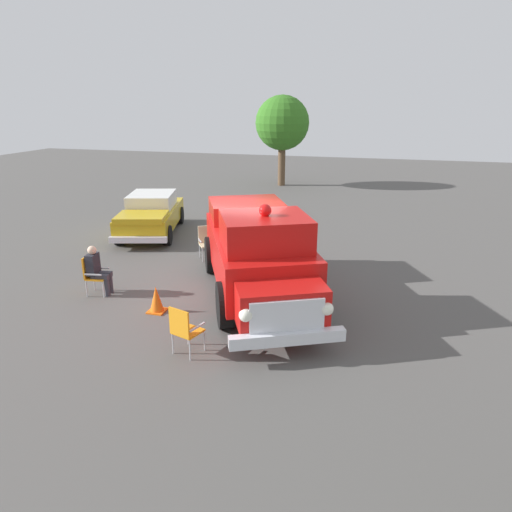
{
  "coord_description": "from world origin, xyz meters",
  "views": [
    {
      "loc": [
        -3.57,
        11.26,
        4.76
      ],
      "look_at": [
        -0.62,
        0.57,
        1.0
      ],
      "focal_mm": 32.47,
      "sensor_mm": 36.0,
      "label": 1
    }
  ],
  "objects_px": {
    "lawn_chair_spare": "(184,328)",
    "spectator_seated": "(97,268)",
    "classic_hot_rod": "(151,214)",
    "traffic_cone": "(156,300)",
    "oak_tree_left": "(282,123)",
    "vintage_fire_truck": "(258,252)",
    "lawn_chair_by_car": "(207,240)",
    "lawn_chair_near_truck": "(93,272)"
  },
  "relations": [
    {
      "from": "classic_hot_rod",
      "to": "lawn_chair_by_car",
      "type": "distance_m",
      "value": 3.64
    },
    {
      "from": "lawn_chair_spare",
      "to": "traffic_cone",
      "type": "height_order",
      "value": "lawn_chair_spare"
    },
    {
      "from": "lawn_chair_by_car",
      "to": "traffic_cone",
      "type": "xyz_separation_m",
      "value": [
        -0.28,
        4.01,
        -0.28
      ]
    },
    {
      "from": "lawn_chair_near_truck",
      "to": "lawn_chair_by_car",
      "type": "distance_m",
      "value": 3.88
    },
    {
      "from": "lawn_chair_spare",
      "to": "classic_hot_rod",
      "type": "bearing_deg",
      "value": -58.52
    },
    {
      "from": "lawn_chair_near_truck",
      "to": "lawn_chair_by_car",
      "type": "xyz_separation_m",
      "value": [
        -1.76,
        -3.46,
        0.0
      ]
    },
    {
      "from": "lawn_chair_by_car",
      "to": "spectator_seated",
      "type": "distance_m",
      "value": 3.81
    },
    {
      "from": "spectator_seated",
      "to": "oak_tree_left",
      "type": "relative_size",
      "value": 0.26
    },
    {
      "from": "oak_tree_left",
      "to": "classic_hot_rod",
      "type": "bearing_deg",
      "value": 77.97
    },
    {
      "from": "vintage_fire_truck",
      "to": "lawn_chair_spare",
      "type": "relative_size",
      "value": 6.18
    },
    {
      "from": "spectator_seated",
      "to": "traffic_cone",
      "type": "xyz_separation_m",
      "value": [
        -1.92,
        0.57,
        -0.39
      ]
    },
    {
      "from": "traffic_cone",
      "to": "lawn_chair_spare",
      "type": "bearing_deg",
      "value": 131.32
    },
    {
      "from": "lawn_chair_near_truck",
      "to": "traffic_cone",
      "type": "height_order",
      "value": "lawn_chair_near_truck"
    },
    {
      "from": "lawn_chair_spare",
      "to": "lawn_chair_near_truck",
      "type": "bearing_deg",
      "value": -32.07
    },
    {
      "from": "classic_hot_rod",
      "to": "spectator_seated",
      "type": "distance_m",
      "value": 5.66
    },
    {
      "from": "lawn_chair_near_truck",
      "to": "lawn_chair_spare",
      "type": "relative_size",
      "value": 1.0
    },
    {
      "from": "lawn_chair_by_car",
      "to": "lawn_chair_spare",
      "type": "relative_size",
      "value": 1.0
    },
    {
      "from": "classic_hot_rod",
      "to": "lawn_chair_spare",
      "type": "height_order",
      "value": "classic_hot_rod"
    },
    {
      "from": "oak_tree_left",
      "to": "traffic_cone",
      "type": "height_order",
      "value": "oak_tree_left"
    },
    {
      "from": "vintage_fire_truck",
      "to": "spectator_seated",
      "type": "relative_size",
      "value": 4.89
    },
    {
      "from": "vintage_fire_truck",
      "to": "lawn_chair_spare",
      "type": "height_order",
      "value": "vintage_fire_truck"
    },
    {
      "from": "lawn_chair_spare",
      "to": "spectator_seated",
      "type": "distance_m",
      "value": 4.01
    },
    {
      "from": "lawn_chair_by_car",
      "to": "lawn_chair_spare",
      "type": "bearing_deg",
      "value": 106.9
    },
    {
      "from": "lawn_chair_spare",
      "to": "spectator_seated",
      "type": "xyz_separation_m",
      "value": [
        3.35,
        -2.2,
        0.11
      ]
    },
    {
      "from": "lawn_chair_near_truck",
      "to": "lawn_chair_spare",
      "type": "height_order",
      "value": "same"
    },
    {
      "from": "vintage_fire_truck",
      "to": "oak_tree_left",
      "type": "bearing_deg",
      "value": -79.66
    },
    {
      "from": "lawn_chair_near_truck",
      "to": "vintage_fire_truck",
      "type": "bearing_deg",
      "value": -166.79
    },
    {
      "from": "spectator_seated",
      "to": "oak_tree_left",
      "type": "xyz_separation_m",
      "value": [
        -1.06,
        -16.88,
        2.79
      ]
    },
    {
      "from": "classic_hot_rod",
      "to": "traffic_cone",
      "type": "relative_size",
      "value": 7.4
    },
    {
      "from": "lawn_chair_spare",
      "to": "spectator_seated",
      "type": "bearing_deg",
      "value": -33.31
    },
    {
      "from": "classic_hot_rod",
      "to": "lawn_chair_by_car",
      "type": "bearing_deg",
      "value": 145.51
    },
    {
      "from": "vintage_fire_truck",
      "to": "classic_hot_rod",
      "type": "distance_m",
      "value": 7.03
    },
    {
      "from": "lawn_chair_near_truck",
      "to": "traffic_cone",
      "type": "xyz_separation_m",
      "value": [
        -2.04,
        0.55,
        -0.28
      ]
    },
    {
      "from": "traffic_cone",
      "to": "lawn_chair_near_truck",
      "type": "bearing_deg",
      "value": -15.03
    },
    {
      "from": "vintage_fire_truck",
      "to": "traffic_cone",
      "type": "distance_m",
      "value": 2.7
    },
    {
      "from": "vintage_fire_truck",
      "to": "lawn_chair_by_car",
      "type": "distance_m",
      "value": 3.47
    },
    {
      "from": "lawn_chair_near_truck",
      "to": "spectator_seated",
      "type": "height_order",
      "value": "spectator_seated"
    },
    {
      "from": "lawn_chair_near_truck",
      "to": "spectator_seated",
      "type": "relative_size",
      "value": 0.79
    },
    {
      "from": "lawn_chair_near_truck",
      "to": "lawn_chair_spare",
      "type": "xyz_separation_m",
      "value": [
        -3.48,
        2.18,
        0.0
      ]
    },
    {
      "from": "lawn_chair_by_car",
      "to": "classic_hot_rod",
      "type": "bearing_deg",
      "value": -34.49
    },
    {
      "from": "vintage_fire_truck",
      "to": "traffic_cone",
      "type": "bearing_deg",
      "value": 36.35
    },
    {
      "from": "lawn_chair_spare",
      "to": "traffic_cone",
      "type": "relative_size",
      "value": 1.61
    }
  ]
}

